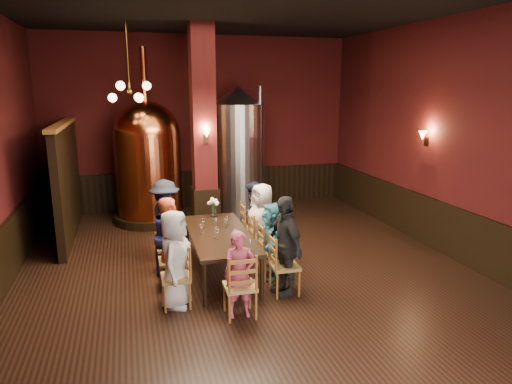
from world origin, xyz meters
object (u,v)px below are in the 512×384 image
object	(u,v)px
steel_vessel	(239,150)
rose_vase	(214,204)
dining_table	(220,236)
person_1	(171,243)
person_0	(175,259)
person_2	(168,235)
copper_kettle	(149,161)

from	to	relation	value
steel_vessel	rose_vase	world-z (taller)	steel_vessel
dining_table	steel_vessel	bearing A→B (deg)	72.65
person_1	person_0	bearing A→B (deg)	-178.87
steel_vessel	rose_vase	xyz separation A→B (m)	(-1.21, -2.92, -0.61)
person_2	steel_vessel	world-z (taller)	steel_vessel
dining_table	rose_vase	distance (m)	1.05
steel_vessel	person_2	bearing A→B (deg)	-120.94
dining_table	rose_vase	bearing A→B (deg)	85.89
dining_table	person_0	xyz separation A→B (m)	(-0.87, -0.99, 0.05)
dining_table	copper_kettle	xyz separation A→B (m)	(-0.98, 3.61, 0.80)
person_0	person_2	bearing A→B (deg)	20.56
person_0	copper_kettle	distance (m)	4.66
person_2	steel_vessel	distance (m)	4.27
rose_vase	person_1	bearing A→B (deg)	-125.70
person_2	steel_vessel	size ratio (longest dim) A/B	0.42
person_2	copper_kettle	distance (m)	3.37
copper_kettle	rose_vase	xyz separation A→B (m)	(1.06, -2.61, -0.49)
person_1	copper_kettle	distance (m)	3.99
dining_table	rose_vase	xyz separation A→B (m)	(0.09, 1.00, 0.31)
steel_vessel	rose_vase	distance (m)	3.22
dining_table	steel_vessel	xyz separation A→B (m)	(1.30, 3.91, 0.92)
person_0	copper_kettle	world-z (taller)	copper_kettle
dining_table	person_0	distance (m)	1.31
copper_kettle	person_1	bearing A→B (deg)	-88.24
steel_vessel	rose_vase	bearing A→B (deg)	-112.49
rose_vase	person_2	bearing A→B (deg)	-144.96
steel_vessel	dining_table	bearing A→B (deg)	-108.32
dining_table	steel_vessel	distance (m)	4.23
person_2	copper_kettle	world-z (taller)	copper_kettle
dining_table	person_1	size ratio (longest dim) A/B	1.60
person_0	person_1	size ratio (longest dim) A/B	0.98
dining_table	copper_kettle	world-z (taller)	copper_kettle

